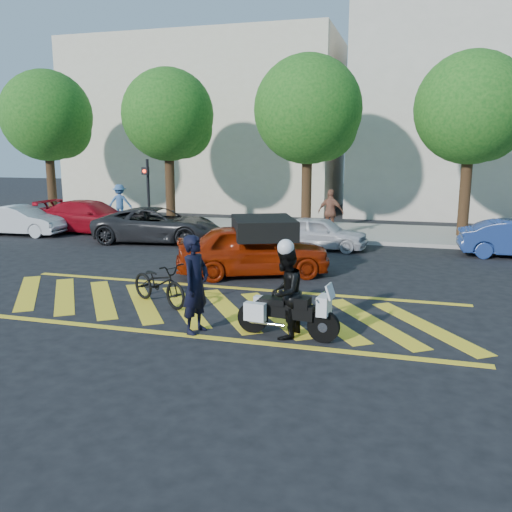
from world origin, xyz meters
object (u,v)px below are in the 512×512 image
(bicycle, at_px, (159,283))
(parked_mid_right, at_px, (320,233))
(red_convertible, at_px, (253,250))
(officer_moto, at_px, (285,293))
(parked_far_left, at_px, (21,221))
(police_motorcycle, at_px, (286,312))
(parked_mid_left, at_px, (158,225))
(parked_left, at_px, (91,217))
(officer_bike, at_px, (196,284))

(bicycle, relative_size, parked_mid_right, 0.56)
(red_convertible, bearing_deg, bicycle, 136.58)
(red_convertible, distance_m, parked_mid_right, 4.83)
(officer_moto, xyz_separation_m, parked_far_left, (-13.68, 9.23, -0.28))
(police_motorcycle, bearing_deg, parked_mid_left, 135.06)
(bicycle, relative_size, parked_mid_left, 0.40)
(officer_moto, bearing_deg, parked_left, -126.87)
(officer_moto, bearing_deg, parked_far_left, -117.31)
(officer_bike, xyz_separation_m, police_motorcycle, (1.81, 0.23, -0.50))
(parked_far_left, height_order, parked_mid_right, parked_far_left)
(parked_mid_left, xyz_separation_m, parked_mid_right, (6.40, 0.34, -0.09))
(officer_moto, relative_size, parked_far_left, 0.48)
(parked_mid_left, bearing_deg, police_motorcycle, -149.46)
(red_convertible, distance_m, parked_far_left, 12.35)
(officer_bike, distance_m, bicycle, 2.35)
(officer_moto, relative_size, parked_mid_right, 0.52)
(officer_bike, distance_m, police_motorcycle, 1.89)
(parked_mid_right, bearing_deg, parked_far_left, 96.34)
(parked_left, height_order, parked_mid_right, parked_left)
(officer_moto, distance_m, parked_mid_left, 11.82)
(bicycle, relative_size, police_motorcycle, 0.94)
(bicycle, distance_m, officer_moto, 3.71)
(officer_moto, distance_m, red_convertible, 5.36)
(parked_left, bearing_deg, officer_bike, -136.70)
(officer_bike, height_order, red_convertible, officer_bike)
(bicycle, height_order, police_motorcycle, bicycle)
(officer_bike, distance_m, parked_mid_left, 11.00)
(police_motorcycle, height_order, parked_mid_left, parked_mid_left)
(parked_far_left, bearing_deg, parked_mid_right, -90.53)
(parked_left, distance_m, parked_mid_right, 10.30)
(bicycle, height_order, parked_far_left, parked_far_left)
(police_motorcycle, bearing_deg, officer_bike, -165.98)
(officer_bike, xyz_separation_m, red_convertible, (-0.32, 5.15, -0.24))
(officer_bike, distance_m, red_convertible, 5.17)
(police_motorcycle, relative_size, red_convertible, 0.47)
(parked_far_left, height_order, parked_left, parked_left)
(red_convertible, distance_m, parked_mid_left, 6.79)
(officer_moto, height_order, parked_far_left, officer_moto)
(officer_moto, relative_size, parked_mid_left, 0.37)
(officer_moto, distance_m, parked_left, 15.42)
(officer_moto, bearing_deg, parked_mid_left, -135.00)
(parked_far_left, xyz_separation_m, parked_left, (2.51, 1.40, 0.08))
(officer_bike, distance_m, parked_far_left, 15.20)
(officer_moto, bearing_deg, bicycle, -105.60)
(parked_mid_right, bearing_deg, officer_moto, -169.86)
(officer_bike, xyz_separation_m, officer_moto, (1.79, 0.23, -0.09))
(parked_left, bearing_deg, police_motorcycle, -131.05)
(parked_far_left, bearing_deg, police_motorcycle, -126.20)
(officer_bike, height_order, parked_mid_right, officer_bike)
(bicycle, height_order, parked_mid_right, parked_mid_right)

